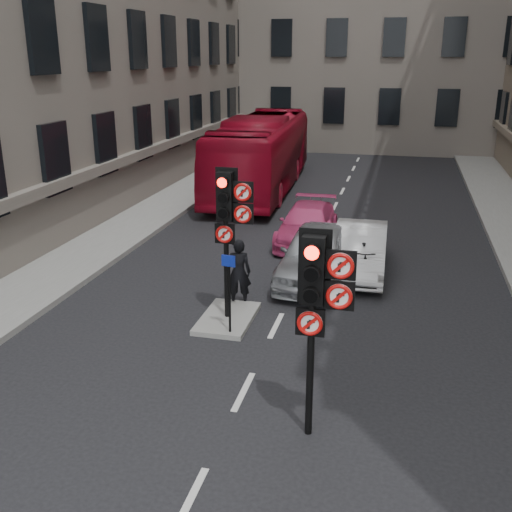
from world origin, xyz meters
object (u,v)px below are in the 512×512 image
at_px(car_pink, 307,224).
at_px(bus_red, 262,153).
at_px(car_white, 360,249).
at_px(motorcycle, 364,266).
at_px(info_sign, 229,283).
at_px(signal_near, 318,292).
at_px(motorcyclist, 238,272).
at_px(car_silver, 316,254).
at_px(signal_far, 229,212).

xyz_separation_m(car_pink, bus_red, (-3.40, 7.64, 1.09)).
distance_m(car_white, motorcycle, 1.06).
bearing_deg(info_sign, bus_red, 108.58).
bearing_deg(signal_near, motorcyclist, 118.12).
xyz_separation_m(bus_red, info_sign, (2.85, -15.23, -0.40)).
bearing_deg(car_pink, car_silver, -77.23).
bearing_deg(motorcyclist, info_sign, 85.26).
xyz_separation_m(car_white, car_pink, (-1.96, 2.60, -0.07)).
bearing_deg(car_white, car_pink, 125.69).
height_order(signal_near, car_white, signal_near).
distance_m(signal_near, car_silver, 7.58).
relative_size(car_white, bus_red, 0.34).
relative_size(signal_near, signal_far, 1.00).
height_order(car_white, motorcycle, car_white).
bearing_deg(car_white, motorcyclist, -132.80).
xyz_separation_m(bus_red, motorcyclist, (2.56, -13.41, -0.84)).
bearing_deg(bus_red, signal_far, -82.40).
bearing_deg(motorcyclist, bus_red, -93.01).
bearing_deg(car_pink, info_sign, -94.37).
xyz_separation_m(bus_red, motorcycle, (5.55, -11.27, -1.15)).
xyz_separation_m(car_white, bus_red, (-5.36, 10.24, 1.02)).
bearing_deg(motorcycle, info_sign, -131.43).
bearing_deg(signal_far, car_silver, 64.56).
xyz_separation_m(signal_near, motorcyclist, (-2.68, 5.01, -1.70)).
bearing_deg(motorcyclist, car_silver, -139.55).
xyz_separation_m(car_white, motorcyclist, (-2.80, -3.18, 0.18)).
distance_m(car_white, info_sign, 5.62).
bearing_deg(signal_far, signal_near, -56.98).
xyz_separation_m(car_silver, car_pink, (-0.81, 3.49, -0.14)).
xyz_separation_m(car_pink, info_sign, (-0.54, -7.59, 0.68)).
bearing_deg(motorcycle, car_pink, 113.41).
bearing_deg(car_pink, motorcyclist, -98.49).
distance_m(car_white, car_pink, 3.26).
bearing_deg(bus_red, signal_near, -76.89).
bearing_deg(motorcycle, bus_red, 108.99).
distance_m(signal_far, bus_red, 14.69).
relative_size(signal_far, motorcycle, 1.92).
distance_m(bus_red, motorcyclist, 13.68).
distance_m(car_pink, motorcyclist, 5.84).
height_order(signal_far, bus_red, signal_far).
height_order(car_pink, info_sign, info_sign).
distance_m(bus_red, info_sign, 15.50).
bearing_deg(bus_red, car_silver, -72.07).
relative_size(car_pink, motorcyclist, 2.45).
relative_size(signal_near, bus_red, 0.29).
distance_m(signal_near, signal_far, 4.77).
bearing_deg(bus_red, info_sign, -82.16).
distance_m(car_silver, info_sign, 4.35).
height_order(car_white, car_pink, car_white).
bearing_deg(info_sign, car_white, 71.29).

